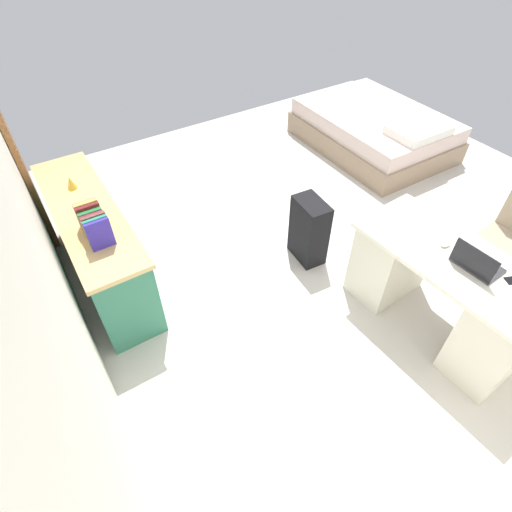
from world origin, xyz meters
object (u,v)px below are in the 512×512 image
(bed, at_px, (374,130))
(laptop, at_px, (476,263))
(suitcase_black, at_px, (309,231))
(computer_mouse, at_px, (446,244))
(figurine_small, at_px, (71,183))
(credenza, at_px, (97,244))
(office_chair, at_px, (509,247))
(desk, at_px, (441,291))

(bed, height_order, laptop, laptop)
(bed, bearing_deg, suitcase_black, 120.70)
(computer_mouse, height_order, figurine_small, figurine_small)
(credenza, xyz_separation_m, bed, (0.42, -3.75, -0.15))
(laptop, xyz_separation_m, figurine_small, (2.43, 2.09, 0.03))
(office_chair, bearing_deg, suitcase_black, 46.53)
(desk, distance_m, suitcase_black, 1.24)
(credenza, height_order, bed, credenza)
(computer_mouse, relative_size, figurine_small, 0.91)
(laptop, bearing_deg, suitcase_black, 15.80)
(office_chair, relative_size, computer_mouse, 9.40)
(desk, bearing_deg, figurine_small, 42.19)
(office_chair, height_order, bed, office_chair)
(desk, bearing_deg, suitcase_black, 16.95)
(credenza, distance_m, figurine_small, 0.55)
(office_chair, height_order, laptop, laptop)
(suitcase_black, distance_m, laptop, 1.45)
(figurine_small, bearing_deg, laptop, -139.20)
(suitcase_black, distance_m, figurine_small, 2.12)
(desk, relative_size, computer_mouse, 14.72)
(credenza, xyz_separation_m, figurine_small, (0.33, 0.00, 0.45))
(desk, xyz_separation_m, credenza, (1.97, 2.08, -0.00))
(bed, xyz_separation_m, computer_mouse, (-2.25, 1.63, 0.53))
(credenza, xyz_separation_m, computer_mouse, (-1.84, -2.12, 0.38))
(desk, height_order, office_chair, office_chair)
(desk, relative_size, credenza, 0.82)
(suitcase_black, bearing_deg, figurine_small, 61.98)
(desk, height_order, figurine_small, figurine_small)
(desk, height_order, computer_mouse, computer_mouse)
(credenza, height_order, figurine_small, figurine_small)
(figurine_small, bearing_deg, office_chair, -127.70)
(office_chair, distance_m, credenza, 3.55)
(figurine_small, bearing_deg, credenza, -179.73)
(office_chair, distance_m, bed, 2.51)
(credenza, distance_m, bed, 3.78)
(suitcase_black, xyz_separation_m, figurine_small, (1.11, 1.72, 0.52))
(office_chair, xyz_separation_m, credenza, (1.96, 2.96, -0.03))
(desk, height_order, laptop, laptop)
(desk, xyz_separation_m, laptop, (-0.13, -0.01, 0.41))
(bed, distance_m, suitcase_black, 2.36)
(computer_mouse, bearing_deg, figurine_small, 41.52)
(bed, height_order, suitcase_black, suitcase_black)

